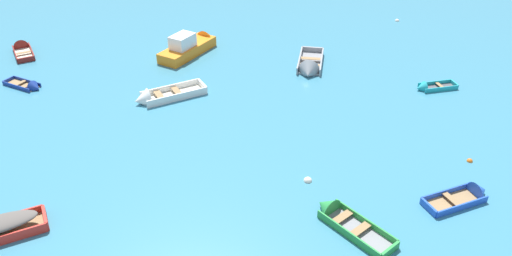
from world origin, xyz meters
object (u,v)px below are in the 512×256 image
object	(u,v)px
rowboat_green_back_row_right	(338,216)
rowboat_grey_near_right	(309,68)
mooring_buoy_outer_edge	(397,21)
mooring_buoy_between_boats_left	(470,161)
rowboat_blue_outer_right	(469,195)
motor_launch_orange_foreground_center	(191,46)
rowboat_maroon_far_left	(22,49)
rowboat_deep_blue_far_back	(30,87)
mooring_buoy_midfield	(308,181)
rowboat_turquoise_far_right	(428,88)
rowboat_white_back_row_center	(156,97)

from	to	relation	value
rowboat_green_back_row_right	rowboat_grey_near_right	distance (m)	14.61
mooring_buoy_outer_edge	mooring_buoy_between_boats_left	bearing A→B (deg)	-106.85
rowboat_blue_outer_right	motor_launch_orange_foreground_center	bearing A→B (deg)	117.97
motor_launch_orange_foreground_center	rowboat_grey_near_right	bearing A→B (deg)	-33.98
rowboat_maroon_far_left	rowboat_deep_blue_far_back	world-z (taller)	rowboat_maroon_far_left
rowboat_green_back_row_right	mooring_buoy_midfield	bearing A→B (deg)	98.80
motor_launch_orange_foreground_center	rowboat_deep_blue_far_back	bearing A→B (deg)	-162.78
rowboat_blue_outer_right	rowboat_deep_blue_far_back	distance (m)	26.26
rowboat_green_back_row_right	rowboat_blue_outer_right	distance (m)	6.27
rowboat_blue_outer_right	rowboat_turquoise_far_right	size ratio (longest dim) A/B	1.26
motor_launch_orange_foreground_center	rowboat_blue_outer_right	bearing A→B (deg)	-62.03
mooring_buoy_between_boats_left	rowboat_grey_near_right	bearing A→B (deg)	110.98
rowboat_white_back_row_center	rowboat_turquoise_far_right	xyz separation A→B (m)	(16.84, -2.51, -0.08)
rowboat_white_back_row_center	rowboat_green_back_row_right	bearing A→B (deg)	-60.93
rowboat_white_back_row_center	rowboat_grey_near_right	size ratio (longest dim) A/B	1.00
mooring_buoy_outer_edge	rowboat_deep_blue_far_back	bearing A→B (deg)	-168.33
rowboat_white_back_row_center	rowboat_deep_blue_far_back	bearing A→B (deg)	155.72
rowboat_green_back_row_right	rowboat_grey_near_right	bearing A→B (deg)	76.30
motor_launch_orange_foreground_center	rowboat_turquoise_far_right	size ratio (longest dim) A/B	1.85
rowboat_white_back_row_center	mooring_buoy_between_boats_left	xyz separation A→B (m)	(14.88, -10.00, -0.21)
rowboat_deep_blue_far_back	motor_launch_orange_foreground_center	world-z (taller)	motor_launch_orange_foreground_center
rowboat_maroon_far_left	motor_launch_orange_foreground_center	xyz separation A→B (m)	(12.09, -3.17, 0.38)
rowboat_blue_outer_right	motor_launch_orange_foreground_center	size ratio (longest dim) A/B	0.68
rowboat_blue_outer_right	mooring_buoy_midfield	world-z (taller)	rowboat_blue_outer_right
mooring_buoy_midfield	mooring_buoy_outer_edge	bearing A→B (deg)	53.05
motor_launch_orange_foreground_center	mooring_buoy_outer_edge	size ratio (longest dim) A/B	13.76
rowboat_maroon_far_left	rowboat_blue_outer_right	distance (m)	31.63
rowboat_green_back_row_right	rowboat_blue_outer_right	size ratio (longest dim) A/B	1.17
rowboat_white_back_row_center	rowboat_grey_near_right	distance (m)	10.51
rowboat_grey_near_right	mooring_buoy_midfield	world-z (taller)	rowboat_grey_near_right
mooring_buoy_midfield	rowboat_maroon_far_left	bearing A→B (deg)	128.57
motor_launch_orange_foreground_center	rowboat_grey_near_right	distance (m)	8.94
rowboat_maroon_far_left	mooring_buoy_outer_edge	world-z (taller)	rowboat_maroon_far_left
rowboat_deep_blue_far_back	mooring_buoy_between_boats_left	world-z (taller)	rowboat_deep_blue_far_back
rowboat_deep_blue_far_back	rowboat_maroon_far_left	bearing A→B (deg)	102.60
motor_launch_orange_foreground_center	mooring_buoy_between_boats_left	size ratio (longest dim) A/B	16.95
motor_launch_orange_foreground_center	rowboat_maroon_far_left	bearing A→B (deg)	165.30
motor_launch_orange_foreground_center	mooring_buoy_between_boats_left	bearing A→B (deg)	-54.59
rowboat_maroon_far_left	mooring_buoy_midfield	bearing A→B (deg)	-51.43
rowboat_maroon_far_left	mooring_buoy_outer_edge	xyz separation A→B (m)	(29.87, -0.60, -0.17)
rowboat_grey_near_right	motor_launch_orange_foreground_center	bearing A→B (deg)	146.02
rowboat_green_back_row_right	motor_launch_orange_foreground_center	xyz separation A→B (m)	(-3.94, 19.18, 0.37)
rowboat_green_back_row_right	rowboat_grey_near_right	size ratio (longest dim) A/B	0.86
rowboat_green_back_row_right	mooring_buoy_midfield	distance (m)	2.83
motor_launch_orange_foreground_center	mooring_buoy_outer_edge	xyz separation A→B (m)	(17.78, 2.57, -0.54)
motor_launch_orange_foreground_center	mooring_buoy_outer_edge	world-z (taller)	motor_launch_orange_foreground_center
rowboat_green_back_row_right	rowboat_turquoise_far_right	xyz separation A→B (m)	(9.93, 9.90, -0.04)
rowboat_deep_blue_far_back	rowboat_grey_near_right	world-z (taller)	rowboat_grey_near_right
rowboat_green_back_row_right	rowboat_turquoise_far_right	size ratio (longest dim) A/B	1.47
rowboat_white_back_row_center	rowboat_turquoise_far_right	world-z (taller)	rowboat_white_back_row_center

